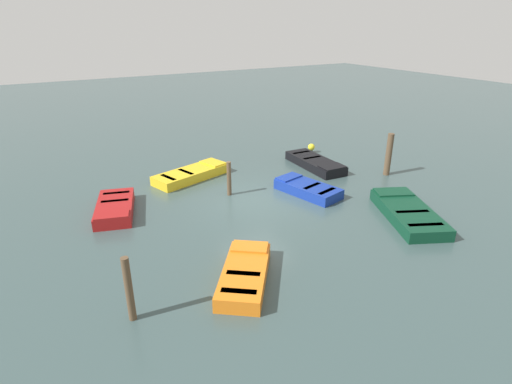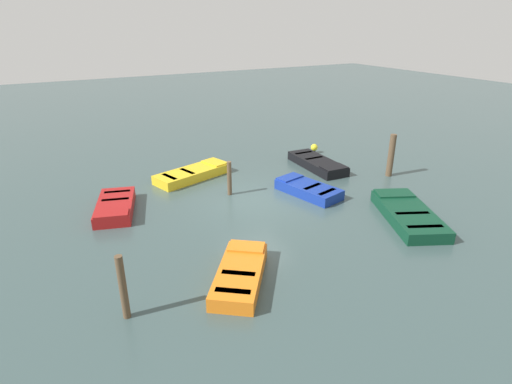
% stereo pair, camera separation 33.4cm
% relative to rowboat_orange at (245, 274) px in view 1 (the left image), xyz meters
% --- Properties ---
extents(ground_plane, '(80.00, 80.00, 0.00)m').
position_rel_rowboat_orange_xyz_m(ground_plane, '(-2.92, -4.43, -0.22)').
color(ground_plane, '#384C4C').
extents(rowboat_orange, '(2.58, 2.91, 0.46)m').
position_rel_rowboat_orange_xyz_m(rowboat_orange, '(0.00, 0.00, 0.00)').
color(rowboat_orange, orange).
rests_on(rowboat_orange, ground_plane).
extents(rowboat_yellow, '(3.58, 2.14, 0.46)m').
position_rel_rowboat_orange_xyz_m(rowboat_yellow, '(-1.64, -7.91, -0.00)').
color(rowboat_yellow, gold).
rests_on(rowboat_yellow, ground_plane).
extents(rowboat_blue, '(1.79, 2.87, 0.46)m').
position_rel_rowboat_orange_xyz_m(rowboat_blue, '(-5.06, -3.98, 0.00)').
color(rowboat_blue, navy).
rests_on(rowboat_blue, ground_plane).
extents(rowboat_dark_green, '(2.87, 3.86, 0.46)m').
position_rel_rowboat_orange_xyz_m(rowboat_dark_green, '(-6.79, -0.42, -0.00)').
color(rowboat_dark_green, '#0C3823').
rests_on(rowboat_dark_green, ground_plane).
extents(rowboat_black, '(1.38, 3.46, 0.46)m').
position_rel_rowboat_orange_xyz_m(rowboat_black, '(-7.30, -6.37, -0.00)').
color(rowboat_black, black).
rests_on(rowboat_black, ground_plane).
extents(rowboat_red, '(1.98, 2.99, 0.46)m').
position_rel_rowboat_orange_xyz_m(rowboat_red, '(2.06, -6.01, 0.00)').
color(rowboat_red, maroon).
rests_on(rowboat_red, ground_plane).
extents(mooring_piling_far_right, '(0.17, 0.17, 1.39)m').
position_rel_rowboat_orange_xyz_m(mooring_piling_far_right, '(-2.28, -5.44, 0.48)').
color(mooring_piling_far_right, brown).
rests_on(mooring_piling_far_right, ground_plane).
extents(mooring_piling_mid_left, '(0.27, 0.27, 1.90)m').
position_rel_rowboat_orange_xyz_m(mooring_piling_mid_left, '(-9.47, -3.94, 0.73)').
color(mooring_piling_mid_left, brown).
rests_on(mooring_piling_mid_left, ground_plane).
extents(mooring_piling_near_right, '(0.18, 0.18, 1.67)m').
position_rel_rowboat_orange_xyz_m(mooring_piling_near_right, '(3.00, 0.01, 0.62)').
color(mooring_piling_near_right, brown).
rests_on(mooring_piling_near_right, ground_plane).
extents(marker_buoy, '(0.36, 0.36, 0.48)m').
position_rel_rowboat_orange_xyz_m(marker_buoy, '(-8.55, -8.32, 0.07)').
color(marker_buoy, '#262626').
rests_on(marker_buoy, ground_plane).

